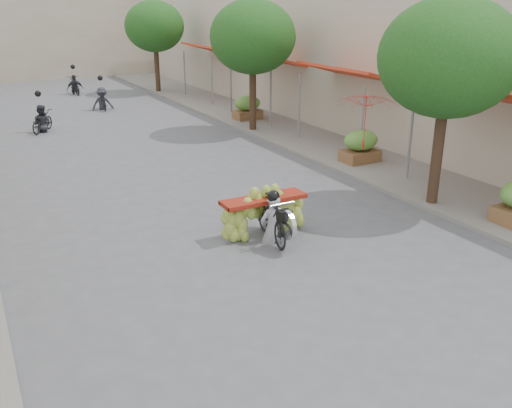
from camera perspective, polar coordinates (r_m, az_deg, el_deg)
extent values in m
plane|color=#59595E|center=(9.03, 11.72, -13.91)|extent=(120.00, 120.00, 0.00)
cube|color=gray|center=(24.34, 1.90, 8.58)|extent=(4.00, 60.00, 0.12)
cube|color=#BFB29E|center=(26.02, 13.07, 15.39)|extent=(8.00, 40.00, 6.00)
cube|color=red|center=(15.64, 23.52, 10.35)|extent=(1.77, 4.20, 0.53)
cylinder|color=slate|center=(16.55, 15.93, 6.49)|extent=(0.08, 0.08, 2.55)
cube|color=red|center=(19.88, 9.78, 13.50)|extent=(1.77, 4.20, 0.53)
cylinder|color=slate|center=(18.15, 11.12, 8.06)|extent=(0.08, 0.08, 2.55)
cylinder|color=slate|center=(21.16, 4.57, 10.09)|extent=(0.08, 0.08, 2.55)
cube|color=red|center=(24.86, 1.02, 15.10)|extent=(1.77, 4.20, 0.53)
cylinder|color=slate|center=(23.01, 1.55, 10.97)|extent=(0.08, 0.08, 2.55)
cylinder|color=slate|center=(26.33, -2.67, 12.15)|extent=(0.08, 0.08, 2.55)
cube|color=red|center=(30.21, -4.79, 15.97)|extent=(1.77, 4.20, 0.53)
cylinder|color=slate|center=(28.31, -4.66, 12.68)|extent=(0.08, 0.08, 2.55)
cylinder|color=slate|center=(31.79, -7.53, 13.41)|extent=(0.08, 0.08, 2.55)
cube|color=#B1A48C|center=(43.88, -22.84, 16.86)|extent=(20.00, 6.00, 7.00)
cylinder|color=#3A2719|center=(14.57, 18.62, 5.69)|extent=(0.28, 0.28, 3.20)
ellipsoid|color=#205419|center=(14.21, 19.63, 14.29)|extent=(3.40, 3.40, 2.90)
cylinder|color=#3A2719|center=(22.44, -0.35, 11.58)|extent=(0.28, 0.28, 3.20)
ellipsoid|color=#205419|center=(22.21, -0.36, 17.20)|extent=(3.40, 3.40, 2.90)
cylinder|color=#3A2719|center=(33.42, -10.39, 14.15)|extent=(0.28, 0.28, 3.20)
ellipsoid|color=#205419|center=(33.27, -10.64, 17.92)|extent=(3.40, 3.40, 2.90)
cube|color=brown|center=(18.22, 10.89, 5.19)|extent=(1.20, 0.80, 0.50)
ellipsoid|color=#5B9839|center=(18.08, 11.01, 6.96)|extent=(1.20, 0.88, 0.66)
cube|color=brown|center=(24.76, -0.89, 9.52)|extent=(1.20, 0.80, 0.50)
ellipsoid|color=#5B9839|center=(24.66, -0.90, 10.84)|extent=(1.20, 0.88, 0.66)
imported|color=black|center=(12.05, 1.63, -1.53)|extent=(0.81, 1.87, 1.06)
cylinder|color=silver|center=(11.50, 3.25, -2.19)|extent=(0.10, 0.66, 0.66)
cube|color=black|center=(11.51, 3.01, -1.19)|extent=(0.28, 0.22, 0.22)
cylinder|color=silver|center=(11.51, 2.77, -0.01)|extent=(0.60, 0.05, 0.05)
cube|color=maroon|center=(12.21, 0.82, 0.52)|extent=(2.00, 0.55, 0.10)
imported|color=#BBBBC3|center=(11.80, 1.78, 0.98)|extent=(0.58, 0.43, 1.62)
sphere|color=black|center=(11.55, 1.89, 4.58)|extent=(0.28, 0.28, 0.28)
imported|color=red|center=(17.03, 11.66, 11.36)|extent=(2.56, 2.56, 1.76)
imported|color=silver|center=(25.01, -1.13, 10.79)|extent=(0.81, 0.56, 1.51)
imported|color=black|center=(24.35, -21.63, 8.09)|extent=(1.36, 1.64, 0.88)
imported|color=#2A2B33|center=(24.24, -21.84, 9.67)|extent=(0.93, 0.84, 1.65)
sphere|color=black|center=(24.17, -21.98, 10.72)|extent=(0.26, 0.26, 0.26)
imported|color=black|center=(28.59, -15.87, 10.39)|extent=(0.46, 1.54, 0.90)
imported|color=#2A2B33|center=(28.49, -16.01, 11.72)|extent=(1.07, 0.57, 1.65)
sphere|color=black|center=(28.43, -16.10, 12.63)|extent=(0.26, 0.26, 0.26)
imported|color=black|center=(34.22, -18.53, 11.72)|extent=(0.69, 1.77, 0.99)
imported|color=#2A2B33|center=(34.14, -18.65, 12.77)|extent=(0.98, 0.57, 1.65)
sphere|color=black|center=(34.09, -18.74, 13.52)|extent=(0.26, 0.26, 0.26)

